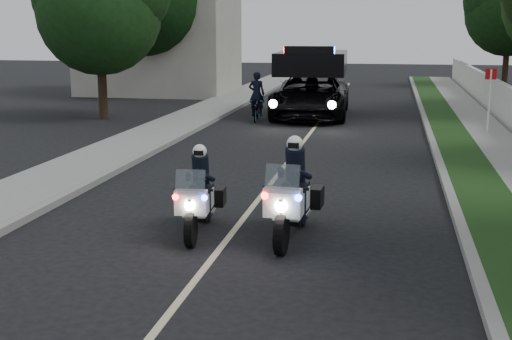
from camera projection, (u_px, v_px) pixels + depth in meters
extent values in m
plane|color=black|center=(223.00, 245.00, 11.80)|extent=(120.00, 120.00, 0.00)
cube|color=gray|center=(435.00, 149.00, 20.62)|extent=(0.20, 60.00, 0.15)
cube|color=#193814|center=(459.00, 150.00, 20.48)|extent=(1.20, 60.00, 0.16)
cube|color=gray|center=(504.00, 151.00, 20.24)|extent=(1.40, 60.00, 0.16)
cube|color=gray|center=(174.00, 140.00, 22.17)|extent=(0.20, 60.00, 0.15)
cube|color=gray|center=(142.00, 139.00, 22.37)|extent=(2.00, 60.00, 0.16)
cube|color=#A8A396|center=(160.00, 30.00, 37.94)|extent=(8.00, 6.00, 7.00)
cube|color=#BFB78C|center=(300.00, 147.00, 21.41)|extent=(0.12, 50.00, 0.01)
imported|color=black|center=(310.00, 117.00, 28.47)|extent=(3.26, 6.60, 3.15)
imported|color=black|center=(257.00, 121.00, 27.30)|extent=(0.76, 1.70, 0.86)
imported|color=black|center=(257.00, 121.00, 27.30)|extent=(0.65, 0.46, 1.75)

